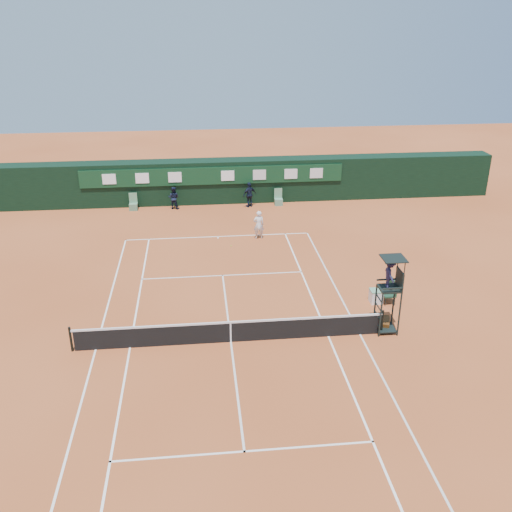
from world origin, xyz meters
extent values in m
plane|color=#B8572B|center=(0.00, 0.00, 0.00)|extent=(90.00, 90.00, 0.00)
cube|color=silver|center=(0.00, 11.88, 0.01)|extent=(11.05, 0.08, 0.01)
cube|color=silver|center=(5.49, 0.00, 0.01)|extent=(0.08, 23.85, 0.01)
cube|color=white|center=(-5.49, 0.00, 0.01)|extent=(0.08, 23.85, 0.01)
cube|color=white|center=(4.12, 0.00, 0.01)|extent=(0.08, 23.85, 0.01)
cube|color=white|center=(-4.12, 0.00, 0.01)|extent=(0.08, 23.85, 0.01)
cube|color=silver|center=(0.00, 6.40, 0.01)|extent=(8.31, 0.08, 0.01)
cube|color=white|center=(0.00, -6.40, 0.01)|extent=(8.31, 0.08, 0.01)
cube|color=silver|center=(0.00, 0.00, 0.01)|extent=(0.08, 12.88, 0.01)
cube|color=silver|center=(0.00, 11.73, 0.01)|extent=(0.08, 0.30, 0.01)
cube|color=black|center=(0.00, 0.00, 0.45)|extent=(12.60, 0.04, 0.90)
cube|color=silver|center=(0.00, 0.00, 0.93)|extent=(12.80, 0.06, 0.08)
cube|color=white|center=(0.00, 0.00, 0.46)|extent=(0.06, 0.05, 0.92)
cylinder|color=black|center=(6.40, 0.00, 0.55)|extent=(0.10, 0.10, 1.10)
cylinder|color=black|center=(-6.40, 0.00, 0.55)|extent=(0.10, 0.10, 1.10)
cube|color=black|center=(0.00, 18.75, 1.50)|extent=(40.00, 1.50, 3.00)
cube|color=#0E351C|center=(0.00, 17.94, 2.10)|extent=(18.00, 0.10, 1.20)
cube|color=white|center=(-7.00, 17.87, 2.10)|extent=(0.90, 0.04, 0.70)
cube|color=white|center=(-4.80, 17.87, 2.10)|extent=(0.90, 0.04, 0.70)
cube|color=white|center=(-2.60, 17.87, 2.10)|extent=(0.90, 0.04, 0.70)
cube|color=white|center=(1.00, 17.87, 2.10)|extent=(0.90, 0.04, 0.70)
cube|color=silver|center=(3.20, 17.87, 2.10)|extent=(0.90, 0.04, 0.70)
cube|color=white|center=(5.40, 17.87, 2.10)|extent=(0.90, 0.04, 0.70)
cube|color=silver|center=(7.20, 17.87, 2.10)|extent=(0.90, 0.04, 0.70)
cube|color=#527E5D|center=(-5.50, 17.45, 0.23)|extent=(0.55, 0.50, 0.46)
cube|color=#5B8B63|center=(-5.50, 17.67, 0.80)|extent=(0.55, 0.06, 0.70)
cube|color=slate|center=(4.50, 17.45, 0.23)|extent=(0.55, 0.50, 0.46)
cube|color=#5E906A|center=(4.50, 17.67, 0.80)|extent=(0.55, 0.06, 0.70)
cylinder|color=black|center=(6.22, -0.24, 1.00)|extent=(0.07, 0.07, 2.00)
cylinder|color=black|center=(6.22, 0.56, 1.00)|extent=(0.07, 0.07, 2.00)
cylinder|color=black|center=(7.02, -0.24, 1.00)|extent=(0.07, 0.07, 2.00)
cylinder|color=black|center=(7.02, 0.56, 1.00)|extent=(0.07, 0.07, 2.00)
cube|color=black|center=(6.62, 0.16, 2.04)|extent=(0.85, 0.85, 0.08)
cube|color=black|center=(7.02, 0.16, 2.45)|extent=(0.06, 0.85, 0.80)
cube|color=black|center=(6.62, -0.26, 2.25)|extent=(0.85, 0.05, 0.06)
cube|color=black|center=(6.62, 0.58, 2.25)|extent=(0.85, 0.05, 0.06)
cylinder|color=black|center=(7.02, -0.24, 2.90)|extent=(0.04, 0.04, 1.00)
cylinder|color=black|center=(7.02, 0.56, 2.90)|extent=(0.04, 0.04, 1.00)
cube|color=black|center=(6.67, 0.16, 3.40)|extent=(0.95, 0.95, 0.04)
cube|color=black|center=(6.62, 0.16, 0.15)|extent=(0.80, 0.80, 0.05)
cube|color=black|center=(6.22, 0.16, 0.40)|extent=(0.04, 0.80, 0.04)
cube|color=black|center=(6.22, 0.16, 0.80)|extent=(0.04, 0.80, 0.04)
cube|color=black|center=(6.22, 0.16, 1.20)|extent=(0.04, 0.80, 0.04)
cube|color=black|center=(6.22, 0.16, 1.60)|extent=(0.04, 0.80, 0.04)
imported|color=#1D1B36|center=(6.57, 0.16, 2.72)|extent=(0.47, 0.82, 1.28)
cube|color=#163926|center=(7.55, 2.90, 0.45)|extent=(0.55, 1.20, 0.08)
cube|color=#183D24|center=(7.80, 2.90, 0.80)|extent=(0.06, 1.20, 0.60)
cylinder|color=black|center=(7.33, 2.35, 0.20)|extent=(0.04, 0.04, 0.41)
cylinder|color=black|center=(7.77, 2.35, 0.20)|extent=(0.04, 0.04, 0.41)
cylinder|color=black|center=(7.33, 3.45, 0.20)|extent=(0.04, 0.04, 0.41)
cylinder|color=black|center=(7.77, 3.45, 0.20)|extent=(0.04, 0.04, 0.41)
cube|color=black|center=(6.73, 0.55, 0.16)|extent=(0.64, 0.95, 0.33)
cube|color=white|center=(6.99, 2.73, 0.30)|extent=(0.55, 0.55, 0.60)
cube|color=#629673|center=(6.99, 2.73, 0.62)|extent=(0.57, 0.57, 0.05)
sphere|color=#AAC62E|center=(0.70, 10.27, 0.03)|extent=(0.07, 0.07, 0.07)
imported|color=white|center=(2.42, 11.35, 0.86)|extent=(0.65, 0.45, 1.73)
imported|color=black|center=(-2.75, 17.45, 0.77)|extent=(0.88, 0.77, 1.55)
imported|color=black|center=(2.45, 17.30, 0.87)|extent=(1.10, 0.87, 1.75)
camera|label=1|loc=(-1.11, -20.20, 12.72)|focal=40.00mm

